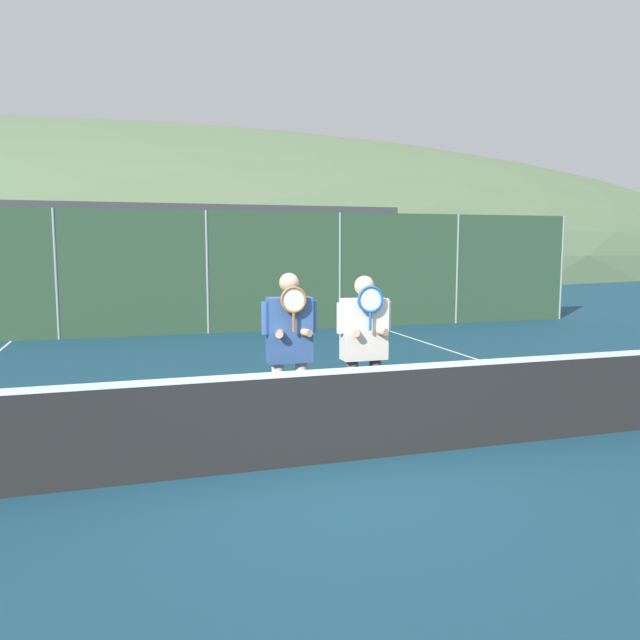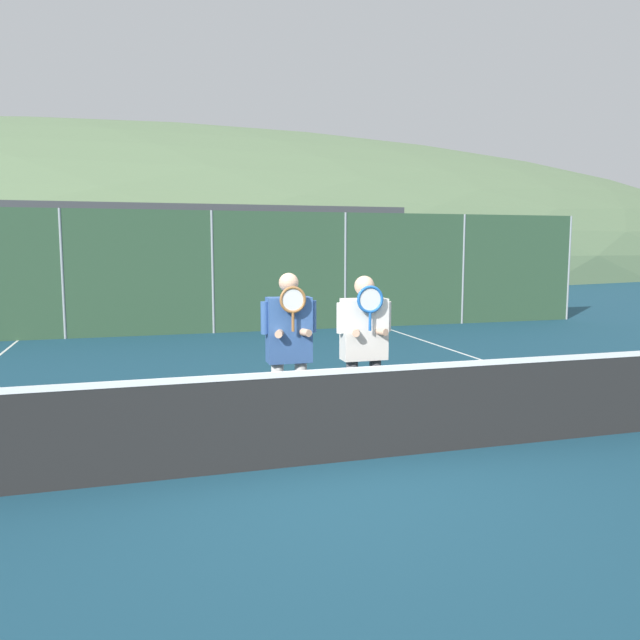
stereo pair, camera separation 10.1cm
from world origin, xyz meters
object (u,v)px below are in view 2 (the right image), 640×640
(car_left_of_center, at_px, (162,289))
(car_center, at_px, (335,285))
(player_leftmost, at_px, (289,344))
(player_center_left, at_px, (364,340))

(car_left_of_center, relative_size, car_center, 1.11)
(player_leftmost, bearing_deg, player_center_left, 2.09)
(player_leftmost, bearing_deg, car_center, 70.21)
(player_center_left, distance_m, car_left_of_center, 11.56)
(player_leftmost, relative_size, player_center_left, 1.02)
(car_left_of_center, bearing_deg, player_center_left, -81.52)
(car_left_of_center, bearing_deg, player_leftmost, -85.70)
(player_center_left, xyz_separation_m, car_center, (3.35, 11.61, -0.16))
(car_left_of_center, height_order, car_center, car_center)
(player_center_left, bearing_deg, car_center, 73.93)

